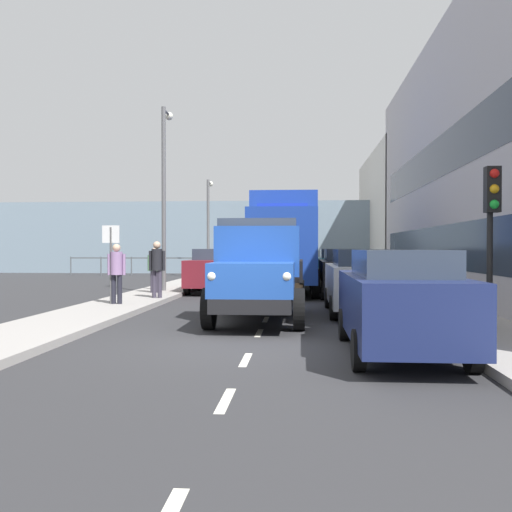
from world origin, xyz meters
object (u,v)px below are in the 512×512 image
object	(u,v)px
pedestrian_couple_a	(157,264)
car_navy_kerbside_near	(399,300)
car_maroon_oppositeside_0	(216,270)
lamp_post_promenade	(165,182)
traffic_light_near	(492,211)
car_silver_kerbside_1	(362,280)
lorry_cargo_blue	(285,240)
pedestrian_strolling	(155,266)
street_sign	(111,250)
pedestrian_in_dark_coat	(117,269)
car_black_kerbside_2	(346,272)
truck_vintage_blue	(258,272)
car_teal_kerbside_3	(336,267)
lamp_post_far	(209,217)

from	to	relation	value
pedestrian_couple_a	car_navy_kerbside_near	bearing A→B (deg)	125.73
car_maroon_oppositeside_0	lamp_post_promenade	distance (m)	3.91
lamp_post_promenade	car_maroon_oppositeside_0	bearing A→B (deg)	-155.64
car_maroon_oppositeside_0	traffic_light_near	bearing A→B (deg)	123.29
car_silver_kerbside_1	lamp_post_promenade	world-z (taller)	lamp_post_promenade
lorry_cargo_blue	pedestrian_strolling	distance (m)	5.33
lorry_cargo_blue	traffic_light_near	size ratio (longest dim) A/B	2.56
car_navy_kerbside_near	street_sign	distance (m)	9.68
car_silver_kerbside_1	car_maroon_oppositeside_0	xyz separation A→B (m)	(4.94, -6.98, -0.00)
car_silver_kerbside_1	lamp_post_promenade	xyz separation A→B (m)	(6.78, -6.15, 3.35)
lorry_cargo_blue	pedestrian_in_dark_coat	size ratio (longest dim) A/B	4.76
car_black_kerbside_2	pedestrian_in_dark_coat	bearing A→B (deg)	34.94
car_silver_kerbside_1	pedestrian_in_dark_coat	world-z (taller)	pedestrian_in_dark_coat
truck_vintage_blue	street_sign	xyz separation A→B (m)	(4.43, -2.64, 0.50)
car_navy_kerbside_near	car_silver_kerbside_1	distance (m)	5.88
car_navy_kerbside_near	car_black_kerbside_2	xyz separation A→B (m)	(0.00, -11.41, 0.00)
pedestrian_in_dark_coat	traffic_light_near	world-z (taller)	traffic_light_near
car_teal_kerbside_3	pedestrian_couple_a	bearing A→B (deg)	54.79
pedestrian_strolling	street_sign	xyz separation A→B (m)	(0.19, 4.24, 0.58)
car_navy_kerbside_near	pedestrian_couple_a	bearing A→B (deg)	-54.27
car_silver_kerbside_1	pedestrian_couple_a	distance (m)	6.84
car_silver_kerbside_1	lamp_post_far	size ratio (longest dim) A/B	0.82
pedestrian_in_dark_coat	street_sign	distance (m)	0.54
car_teal_kerbside_3	lamp_post_promenade	world-z (taller)	lamp_post_promenade
car_black_kerbside_2	car_silver_kerbside_1	bearing A→B (deg)	90.00
truck_vintage_blue	pedestrian_strolling	size ratio (longest dim) A/B	3.48
truck_vintage_blue	lorry_cargo_blue	xyz separation A→B (m)	(-0.36, -9.38, 0.90)
car_silver_kerbside_1	lamp_post_far	xyz separation A→B (m)	(7.05, -18.30, 2.66)
car_silver_kerbside_1	truck_vintage_blue	bearing A→B (deg)	36.42
car_black_kerbside_2	lamp_post_promenade	bearing A→B (deg)	-5.19
truck_vintage_blue	car_maroon_oppositeside_0	xyz separation A→B (m)	(2.32, -8.91, -0.28)
pedestrian_strolling	car_silver_kerbside_1	bearing A→B (deg)	144.21
car_teal_kerbside_3	pedestrian_in_dark_coat	world-z (taller)	pedestrian_in_dark_coat
pedestrian_in_dark_coat	lamp_post_promenade	distance (m)	6.24
car_maroon_oppositeside_0	lamp_post_promenade	xyz separation A→B (m)	(1.84, 0.83, 3.35)
lorry_cargo_blue	car_black_kerbside_2	world-z (taller)	lorry_cargo_blue
car_maroon_oppositeside_0	truck_vintage_blue	bearing A→B (deg)	104.60
truck_vintage_blue	traffic_light_near	size ratio (longest dim) A/B	1.76
car_teal_kerbside_3	pedestrian_strolling	size ratio (longest dim) A/B	2.38
car_navy_kerbside_near	lamp_post_far	distance (m)	25.33
car_black_kerbside_2	lamp_post_far	distance (m)	14.82
pedestrian_couple_a	pedestrian_strolling	bearing A→B (deg)	-73.91
truck_vintage_blue	car_teal_kerbside_3	xyz separation A→B (m)	(-2.61, -13.55, -0.28)
truck_vintage_blue	car_silver_kerbside_1	size ratio (longest dim) A/B	1.23
car_black_kerbside_2	street_sign	distance (m)	8.58
pedestrian_couple_a	traffic_light_near	size ratio (longest dim) A/B	0.57
car_teal_kerbside_3	lorry_cargo_blue	bearing A→B (deg)	61.54
lorry_cargo_blue	car_silver_kerbside_1	bearing A→B (deg)	106.84
pedestrian_in_dark_coat	lamp_post_far	xyz separation A→B (m)	(0.16, -17.58, 2.39)
truck_vintage_blue	car_navy_kerbside_near	distance (m)	4.74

